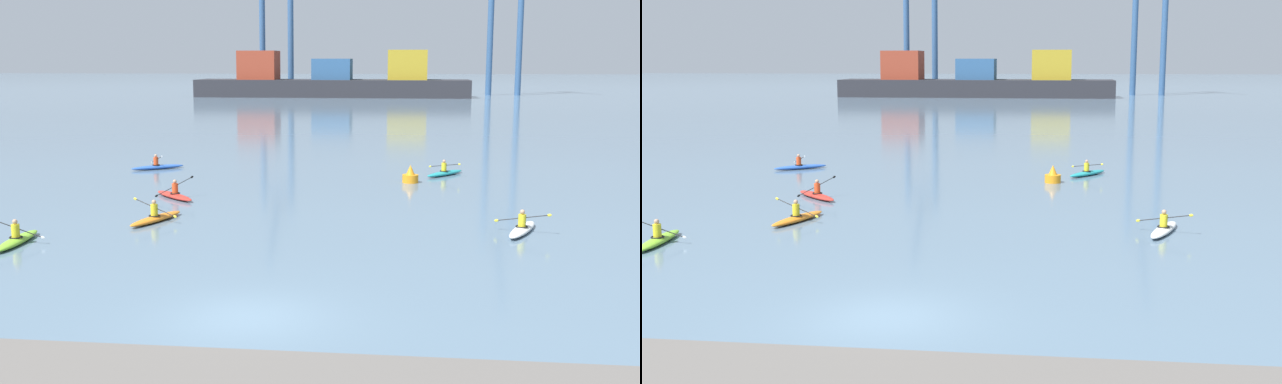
# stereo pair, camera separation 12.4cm
# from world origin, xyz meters

# --- Properties ---
(ground_plane) EXTENTS (800.00, 800.00, 0.00)m
(ground_plane) POSITION_xyz_m (0.00, 0.00, 0.00)
(ground_plane) COLOR slate
(container_barge) EXTENTS (51.66, 9.99, 8.80)m
(container_barge) POSITION_xyz_m (-10.48, 127.58, 2.92)
(container_barge) COLOR #28282D
(container_barge) RESTS_ON ground
(gantry_crane_west) EXTENTS (7.05, 15.80, 33.74)m
(gantry_crane_west) POSITION_xyz_m (-23.06, 137.99, 16.30)
(gantry_crane_west) COLOR #335684
(gantry_crane_west) RESTS_ON ground
(channel_buoy) EXTENTS (0.90, 0.90, 1.00)m
(channel_buoy) POSITION_xyz_m (4.29, 23.53, 0.36)
(channel_buoy) COLOR orange
(channel_buoy) RESTS_ON ground
(kayak_white) EXTENTS (2.12, 3.39, 0.95)m
(kayak_white) POSITION_xyz_m (8.69, 11.20, 0.17)
(kayak_white) COLOR silver
(kayak_white) RESTS_ON ground
(kayak_blue) EXTENTS (3.08, 2.52, 0.99)m
(kayak_blue) POSITION_xyz_m (-11.52, 27.15, 0.17)
(kayak_blue) COLOR #2856B2
(kayak_blue) RESTS_ON ground
(kayak_lime) EXTENTS (2.18, 3.44, 1.05)m
(kayak_lime) POSITION_xyz_m (-10.24, 7.14, 0.17)
(kayak_lime) COLOR #7ABC2D
(kayak_lime) RESTS_ON ground
(kayak_red) EXTENTS (2.81, 2.84, 1.07)m
(kayak_red) POSITION_xyz_m (-7.32, 17.14, 0.17)
(kayak_red) COLOR red
(kayak_red) RESTS_ON ground
(kayak_orange) EXTENTS (2.12, 3.42, 0.99)m
(kayak_orange) POSITION_xyz_m (-6.42, 11.62, 0.17)
(kayak_orange) COLOR orange
(kayak_orange) RESTS_ON ground
(kayak_teal) EXTENTS (2.55, 3.06, 0.95)m
(kayak_teal) POSITION_xyz_m (6.32, 26.50, 0.17)
(kayak_teal) COLOR teal
(kayak_teal) RESTS_ON ground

